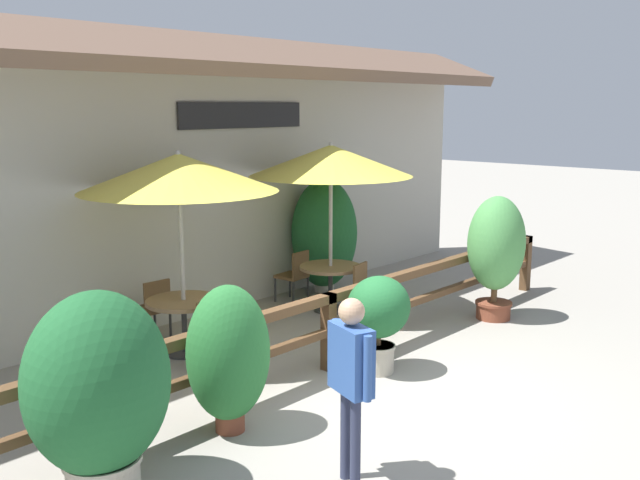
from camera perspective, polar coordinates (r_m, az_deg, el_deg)
ground_plane at (r=8.17m, az=6.32°, el=-12.02°), size 60.00×60.00×0.00m
building_facade at (r=10.51m, az=-11.89°, el=5.12°), size 14.28×1.49×4.23m
patio_railing at (r=8.55m, az=0.69°, el=-5.96°), size 10.40×0.14×0.95m
patio_umbrella_near at (r=8.98m, az=-11.24°, el=5.32°), size 2.47×2.47×2.61m
dining_table_near at (r=9.30m, az=-10.84°, el=-5.55°), size 0.96×0.96×0.72m
chair_near_streetside at (r=8.73m, az=-8.23°, el=-7.24°), size 0.45×0.45×0.85m
chair_near_wallside at (r=9.93m, az=-13.25°, el=-5.19°), size 0.43×0.43×0.85m
patio_umbrella_middle at (r=10.76m, az=0.87°, el=6.38°), size 2.47×2.47×2.61m
dining_table_middle at (r=11.03m, az=0.85°, el=-2.79°), size 0.96×0.96×0.72m
chair_middle_streetside at (r=10.57m, az=3.82°, el=-3.97°), size 0.50×0.50×0.85m
chair_middle_wallside at (r=11.53m, az=-2.04°, el=-2.70°), size 0.46×0.46×0.85m
potted_plant_tall_tropical at (r=7.01m, az=-7.34°, el=-9.08°), size 0.85×0.76×1.47m
potted_plant_entrance_palm at (r=6.08m, az=-17.34°, el=-11.29°), size 1.20×1.08×1.72m
potted_plant_small_flowering at (r=10.82m, az=13.92°, el=-0.63°), size 0.91×0.82×1.85m
potted_plant_broad_leaf at (r=8.49m, az=4.70°, el=-5.84°), size 0.80×0.72×1.18m
potted_plant_corner_fern at (r=12.07m, az=0.36°, el=0.49°), size 1.18×1.06×1.94m
pedestrian at (r=5.96m, az=2.50°, el=-10.04°), size 0.33×0.54×1.61m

